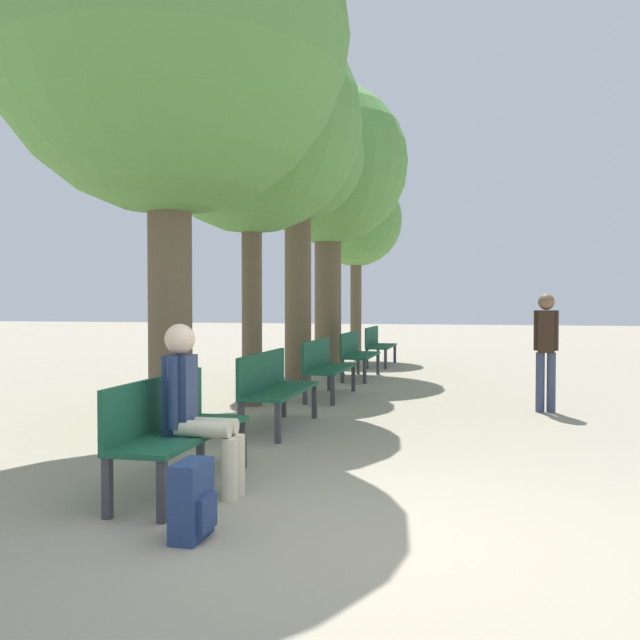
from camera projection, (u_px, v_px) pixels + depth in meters
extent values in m
plane|color=gray|center=(368.00, 536.00, 4.52)|extent=(80.00, 80.00, 0.00)
cube|color=#195138|center=(184.00, 434.00, 5.61)|extent=(0.50, 1.72, 0.04)
cube|color=#195138|center=(157.00, 404.00, 5.66)|extent=(0.04, 1.72, 0.42)
cube|color=#38383D|center=(162.00, 492.00, 4.78)|extent=(0.06, 0.06, 0.42)
cube|color=#38383D|center=(243.00, 444.00, 6.37)|extent=(0.06, 0.06, 0.42)
cube|color=#38383D|center=(107.00, 488.00, 4.87)|extent=(0.06, 0.06, 0.42)
cube|color=#38383D|center=(200.00, 442.00, 6.46)|extent=(0.06, 0.06, 0.42)
cube|color=#195138|center=(281.00, 391.00, 8.28)|extent=(0.50, 1.72, 0.04)
cube|color=#195138|center=(262.00, 371.00, 8.33)|extent=(0.04, 1.72, 0.42)
cube|color=#38383D|center=(278.00, 423.00, 7.45)|extent=(0.06, 0.06, 0.42)
cube|color=#38383D|center=(314.00, 401.00, 9.04)|extent=(0.06, 0.06, 0.42)
cube|color=#38383D|center=(241.00, 422.00, 7.54)|extent=(0.06, 0.06, 0.42)
cube|color=#38383D|center=(284.00, 400.00, 9.13)|extent=(0.06, 0.06, 0.42)
cube|color=#195138|center=(331.00, 369.00, 10.95)|extent=(0.50, 1.72, 0.04)
cube|color=#195138|center=(316.00, 353.00, 10.99)|extent=(0.04, 1.72, 0.42)
cube|color=#38383D|center=(333.00, 391.00, 10.11)|extent=(0.06, 0.06, 0.42)
cube|color=#38383D|center=(353.00, 378.00, 11.70)|extent=(0.06, 0.06, 0.42)
cube|color=#38383D|center=(305.00, 390.00, 10.21)|extent=(0.06, 0.06, 0.42)
cube|color=#38383D|center=(329.00, 378.00, 11.80)|extent=(0.06, 0.06, 0.42)
cube|color=#195138|center=(361.00, 355.00, 13.62)|extent=(0.50, 1.72, 0.04)
cube|color=#195138|center=(350.00, 343.00, 13.66)|extent=(0.04, 1.72, 0.42)
cube|color=#38383D|center=(365.00, 372.00, 12.78)|extent=(0.06, 0.06, 0.42)
cube|color=#38383D|center=(378.00, 364.00, 14.37)|extent=(0.06, 0.06, 0.42)
cube|color=#38383D|center=(342.00, 371.00, 12.87)|extent=(0.06, 0.06, 0.42)
cube|color=#38383D|center=(358.00, 363.00, 14.46)|extent=(0.06, 0.06, 0.42)
cube|color=#195138|center=(382.00, 346.00, 16.28)|extent=(0.50, 1.72, 0.04)
cube|color=#195138|center=(372.00, 336.00, 16.33)|extent=(0.04, 1.72, 0.42)
cube|color=#38383D|center=(385.00, 359.00, 15.45)|extent=(0.06, 0.06, 0.42)
cube|color=#38383D|center=(395.00, 354.00, 17.04)|extent=(0.06, 0.06, 0.42)
cube|color=#38383D|center=(367.00, 359.00, 15.54)|extent=(0.06, 0.06, 0.42)
cube|color=#38383D|center=(378.00, 354.00, 17.13)|extent=(0.06, 0.06, 0.42)
cylinder|color=brown|center=(170.00, 289.00, 7.46)|extent=(0.46, 0.46, 3.24)
sphere|color=#568E42|center=(169.00, 32.00, 7.39)|extent=(3.79, 3.79, 3.79)
cylinder|color=brown|center=(252.00, 295.00, 10.08)|extent=(0.29, 0.29, 3.14)
sphere|color=#568E42|center=(251.00, 122.00, 10.01)|extent=(3.13, 3.13, 3.13)
cylinder|color=brown|center=(298.00, 288.00, 12.55)|extent=(0.47, 0.47, 3.42)
sphere|color=#568E42|center=(298.00, 154.00, 12.48)|extent=(2.35, 2.35, 2.35)
cylinder|color=brown|center=(328.00, 290.00, 14.93)|extent=(0.56, 0.56, 3.43)
sphere|color=#568E42|center=(328.00, 164.00, 14.86)|extent=(3.35, 3.35, 3.35)
cylinder|color=brown|center=(356.00, 302.00, 18.17)|extent=(0.28, 0.28, 2.89)
sphere|color=#568E42|center=(356.00, 220.00, 18.11)|extent=(2.35, 2.35, 2.35)
cylinder|color=beige|center=(203.00, 429.00, 5.36)|extent=(0.43, 0.13, 0.13)
cylinder|color=beige|center=(230.00, 469.00, 5.32)|extent=(0.13, 0.13, 0.46)
cylinder|color=beige|center=(210.00, 425.00, 5.51)|extent=(0.43, 0.13, 0.13)
cylinder|color=beige|center=(237.00, 465.00, 5.47)|extent=(0.13, 0.13, 0.46)
cube|color=navy|center=(180.00, 395.00, 5.48)|extent=(0.20, 0.23, 0.61)
cylinder|color=navy|center=(173.00, 393.00, 5.35)|extent=(0.09, 0.09, 0.55)
cylinder|color=navy|center=(187.00, 389.00, 5.60)|extent=(0.09, 0.09, 0.55)
sphere|color=beige|center=(180.00, 339.00, 5.47)|extent=(0.23, 0.23, 0.23)
cube|color=navy|center=(191.00, 500.00, 4.46)|extent=(0.17, 0.35, 0.49)
cube|color=navy|center=(207.00, 513.00, 4.44)|extent=(0.04, 0.24, 0.22)
cylinder|color=#384260|center=(540.00, 382.00, 9.53)|extent=(0.12, 0.12, 0.80)
cylinder|color=#384260|center=(551.00, 383.00, 9.49)|extent=(0.12, 0.12, 0.80)
cube|color=black|center=(546.00, 331.00, 9.49)|extent=(0.22, 0.19, 0.57)
cylinder|color=black|center=(537.00, 330.00, 9.52)|extent=(0.08, 0.08, 0.54)
cylinder|color=black|center=(555.00, 331.00, 9.46)|extent=(0.08, 0.08, 0.54)
sphere|color=brown|center=(546.00, 302.00, 9.48)|extent=(0.22, 0.22, 0.22)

